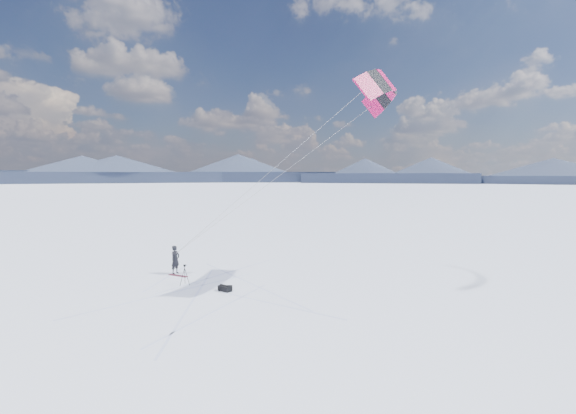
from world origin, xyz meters
The scene contains 9 objects.
ground centered at (0.00, 0.00, 0.00)m, with size 1800.00×1800.00×0.00m, color white.
horizon_hills centered at (0.00, 0.00, 4.71)m, with size 704.00×704.42×10.62m.
snow_tracks centered at (0.33, 0.01, 0.00)m, with size 17.62×10.25×0.01m.
snowkiter centered at (-3.25, 1.53, 0.00)m, with size 0.68×0.45×1.86m, color black.
snowboard centered at (-2.70, 1.13, 0.02)m, with size 1.43×0.27×0.04m, color maroon.
tripod centered at (-0.85, -0.38, 0.78)m, with size 0.54×0.58×1.22m.
gear_bag_a centered at (2.01, -0.34, 0.14)m, with size 0.81×0.61×0.33m.
gear_bag_b centered at (2.02, -0.42, 0.16)m, with size 0.84×0.53×0.36m.
power_kite centered at (9.33, 4.26, 11.20)m, with size 13.92×6.54×10.89m.
Camera 1 is at (15.33, -19.29, 6.52)m, focal length 26.00 mm.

